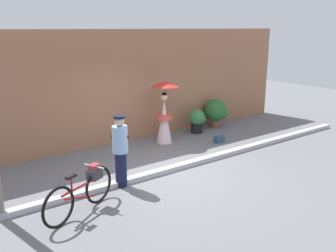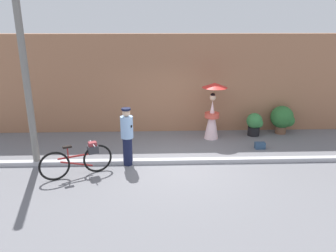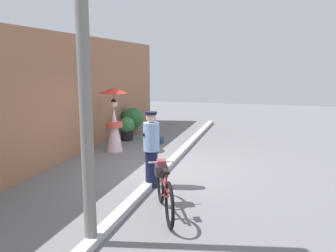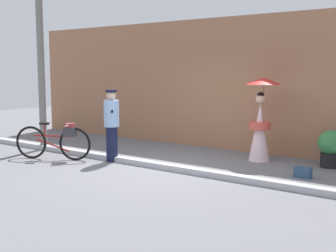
{
  "view_description": "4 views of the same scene",
  "coord_description": "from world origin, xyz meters",
  "px_view_note": "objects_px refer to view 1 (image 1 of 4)",
  "views": [
    {
      "loc": [
        -5.01,
        -6.8,
        3.45
      ],
      "look_at": [
        0.46,
        0.67,
        0.95
      ],
      "focal_mm": 39.13,
      "sensor_mm": 36.0,
      "label": 1
    },
    {
      "loc": [
        -0.56,
        -8.56,
        3.87
      ],
      "look_at": [
        -0.23,
        0.38,
        0.98
      ],
      "focal_mm": 35.43,
      "sensor_mm": 36.0,
      "label": 2
    },
    {
      "loc": [
        -8.2,
        -2.35,
        2.61
      ],
      "look_at": [
        0.56,
        0.13,
        0.98
      ],
      "focal_mm": 37.61,
      "sensor_mm": 36.0,
      "label": 3
    },
    {
      "loc": [
        5.45,
        -7.2,
        2.04
      ],
      "look_at": [
        -0.18,
        0.48,
        0.84
      ],
      "focal_mm": 46.92,
      "sensor_mm": 36.0,
      "label": 4
    }
  ],
  "objects_px": {
    "potted_plant_small": "(197,120)",
    "bicycle_near_officer": "(83,190)",
    "person_officer": "(120,150)",
    "backpack_on_pavement": "(219,139)",
    "potted_plant_by_door": "(216,112)",
    "person_with_parasol": "(164,112)"
  },
  "relations": [
    {
      "from": "person_with_parasol",
      "to": "backpack_on_pavement",
      "type": "distance_m",
      "value": 1.91
    },
    {
      "from": "backpack_on_pavement",
      "to": "person_officer",
      "type": "bearing_deg",
      "value": -165.51
    },
    {
      "from": "bicycle_near_officer",
      "to": "backpack_on_pavement",
      "type": "relative_size",
      "value": 5.42
    },
    {
      "from": "potted_plant_small",
      "to": "backpack_on_pavement",
      "type": "distance_m",
      "value": 1.3
    },
    {
      "from": "bicycle_near_officer",
      "to": "person_with_parasol",
      "type": "bearing_deg",
      "value": 34.92
    },
    {
      "from": "person_with_parasol",
      "to": "potted_plant_small",
      "type": "relative_size",
      "value": 2.38
    },
    {
      "from": "bicycle_near_officer",
      "to": "person_officer",
      "type": "relative_size",
      "value": 1.05
    },
    {
      "from": "bicycle_near_officer",
      "to": "person_officer",
      "type": "bearing_deg",
      "value": 27.88
    },
    {
      "from": "potted_plant_by_door",
      "to": "backpack_on_pavement",
      "type": "distance_m",
      "value": 1.92
    },
    {
      "from": "person_with_parasol",
      "to": "potted_plant_by_door",
      "type": "height_order",
      "value": "person_with_parasol"
    },
    {
      "from": "person_with_parasol",
      "to": "bicycle_near_officer",
      "type": "bearing_deg",
      "value": -145.08
    },
    {
      "from": "potted_plant_small",
      "to": "bicycle_near_officer",
      "type": "bearing_deg",
      "value": -151.58
    },
    {
      "from": "person_with_parasol",
      "to": "potted_plant_small",
      "type": "distance_m",
      "value": 1.63
    },
    {
      "from": "potted_plant_small",
      "to": "backpack_on_pavement",
      "type": "xyz_separation_m",
      "value": [
        -0.17,
        -1.24,
        -0.33
      ]
    },
    {
      "from": "potted_plant_small",
      "to": "backpack_on_pavement",
      "type": "height_order",
      "value": "potted_plant_small"
    },
    {
      "from": "potted_plant_by_door",
      "to": "potted_plant_small",
      "type": "xyz_separation_m",
      "value": [
        -1.03,
        -0.18,
        -0.12
      ]
    },
    {
      "from": "bicycle_near_officer",
      "to": "backpack_on_pavement",
      "type": "xyz_separation_m",
      "value": [
        5.21,
        1.66,
        -0.35
      ]
    },
    {
      "from": "backpack_on_pavement",
      "to": "potted_plant_by_door",
      "type": "bearing_deg",
      "value": 49.99
    },
    {
      "from": "person_officer",
      "to": "potted_plant_by_door",
      "type": "bearing_deg",
      "value": 25.28
    },
    {
      "from": "potted_plant_by_door",
      "to": "person_with_parasol",
      "type": "bearing_deg",
      "value": -170.97
    },
    {
      "from": "person_with_parasol",
      "to": "backpack_on_pavement",
      "type": "relative_size",
      "value": 6.02
    },
    {
      "from": "potted_plant_by_door",
      "to": "person_officer",
      "type": "bearing_deg",
      "value": -154.72
    }
  ]
}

